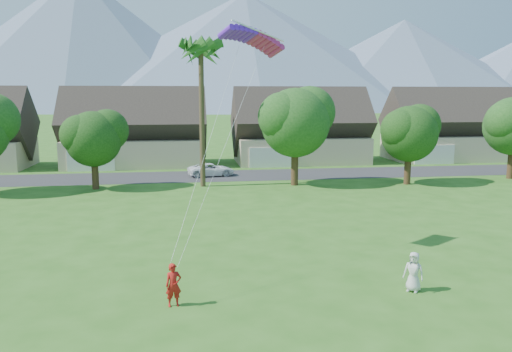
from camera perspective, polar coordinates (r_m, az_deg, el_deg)
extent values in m
plane|color=#2D6019|center=(16.64, 5.15, -18.66)|extent=(500.00, 500.00, 0.00)
cube|color=#2D2D30|center=(49.05, -3.97, 0.03)|extent=(90.00, 7.00, 0.01)
imported|color=red|center=(19.17, -9.41, -12.19)|extent=(0.66, 0.50, 1.63)
imported|color=silver|center=(21.22, 17.56, -10.40)|extent=(0.94, 0.90, 1.62)
imported|color=white|center=(48.90, -5.16, 0.73)|extent=(4.82, 2.84, 1.26)
cone|color=slate|center=(280.44, -19.30, 14.22)|extent=(190.00, 190.00, 70.00)
cone|color=slate|center=(277.32, -1.22, 13.94)|extent=(240.00, 240.00, 62.00)
cone|color=slate|center=(301.32, 16.44, 12.05)|extent=(200.00, 200.00, 50.00)
cube|color=beige|center=(57.92, -13.58, 2.69)|extent=(15.00, 8.00, 3.00)
cube|color=#382D28|center=(57.65, -13.70, 5.93)|extent=(15.75, 8.15, 8.15)
cube|color=silver|center=(54.54, -18.35, 1.67)|extent=(4.80, 0.12, 2.20)
cube|color=beige|center=(59.21, 5.07, 3.04)|extent=(15.00, 8.00, 3.00)
cube|color=#382D28|center=(58.95, 5.12, 6.22)|extent=(15.75, 8.15, 8.15)
cube|color=silver|center=(54.46, 1.73, 2.12)|extent=(4.80, 0.12, 2.20)
cube|color=beige|center=(66.17, 21.33, 3.09)|extent=(15.00, 8.00, 3.00)
cube|color=#382D28|center=(65.94, 21.50, 5.93)|extent=(15.75, 8.15, 8.15)
cube|color=silver|center=(60.66, 19.72, 2.31)|extent=(4.80, 0.12, 2.20)
cylinder|color=#47301C|center=(43.98, -17.89, -0.02)|extent=(0.56, 0.56, 2.18)
sphere|color=#214916|center=(43.61, -18.09, 4.04)|extent=(4.62, 4.62, 4.62)
cylinder|color=#47301C|center=(43.82, 4.44, 0.79)|extent=(0.62, 0.62, 2.82)
sphere|color=#214916|center=(43.42, 4.50, 6.08)|extent=(5.98, 5.98, 5.98)
cylinder|color=#47301C|center=(46.15, 16.92, 0.52)|extent=(0.58, 0.58, 2.30)
sphere|color=#214916|center=(45.79, 17.11, 4.62)|extent=(4.90, 4.90, 4.90)
cylinder|color=#47301C|center=(52.95, 27.09, 1.11)|extent=(0.60, 0.60, 2.56)
cylinder|color=#4C3D26|center=(42.87, -6.20, 6.74)|extent=(0.44, 0.44, 12.00)
sphere|color=#286021|center=(43.08, -6.35, 15.15)|extent=(3.00, 3.00, 3.00)
cube|color=#661CD5|center=(24.53, -2.38, 15.65)|extent=(1.87, 1.60, 0.50)
cube|color=#B9226A|center=(24.74, 1.43, 15.60)|extent=(1.87, 1.60, 0.50)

